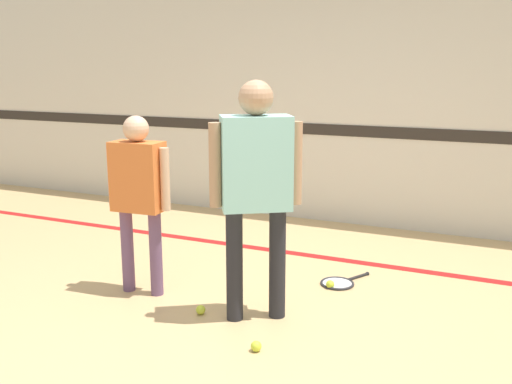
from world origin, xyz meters
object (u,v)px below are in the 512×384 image
Objects in this scene: person_instructor at (256,176)px; tennis_ball_near_instructor at (256,346)px; racket_spare_on_floor at (339,283)px; person_student_left at (139,186)px; tennis_ball_by_spare_racket at (330,284)px; tennis_ball_stray_left at (201,310)px.

tennis_ball_near_instructor is at bearing -98.46° from person_instructor.
tennis_ball_near_instructor reaches higher than racket_spare_on_floor.
person_instructor is at bearing -174.06° from racket_spare_on_floor.
person_student_left is at bearing 149.21° from racket_spare_on_floor.
tennis_ball_by_spare_racket is (0.12, 1.15, 0.00)m from tennis_ball_near_instructor.
tennis_ball_near_instructor is at bearing -27.05° from person_student_left.
tennis_ball_stray_left is at bearing 150.46° from tennis_ball_near_instructor.
person_student_left is at bearing 157.24° from tennis_ball_near_instructor.
person_student_left is 20.50× the size of tennis_ball_near_instructor.
tennis_ball_by_spare_racket and tennis_ball_stray_left have the same top height.
person_instructor is at bearing -113.58° from tennis_ball_by_spare_racket.
tennis_ball_by_spare_racket is 1.00× the size of tennis_ball_stray_left.
tennis_ball_near_instructor is (0.20, -0.44, -0.97)m from person_instructor.
tennis_ball_stray_left is (-0.69, -0.83, 0.00)m from tennis_ball_by_spare_racket.
tennis_ball_stray_left is at bearing 164.00° from person_instructor.
racket_spare_on_floor is (1.33, 0.78, -0.83)m from person_student_left.
tennis_ball_stray_left is at bearing -19.93° from person_student_left.
tennis_ball_stray_left is (0.60, -0.17, -0.80)m from person_student_left.
person_student_left is 1.75m from racket_spare_on_floor.
tennis_ball_near_instructor is at bearing -158.16° from racket_spare_on_floor.
tennis_ball_near_instructor and tennis_ball_stray_left have the same top height.
person_instructor reaches higher than tennis_ball_near_instructor.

